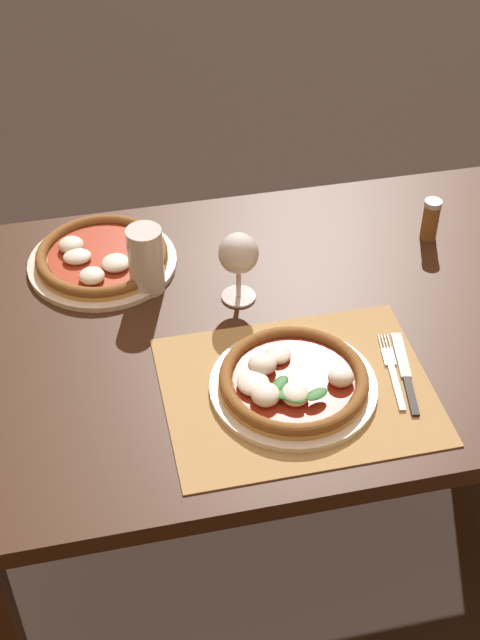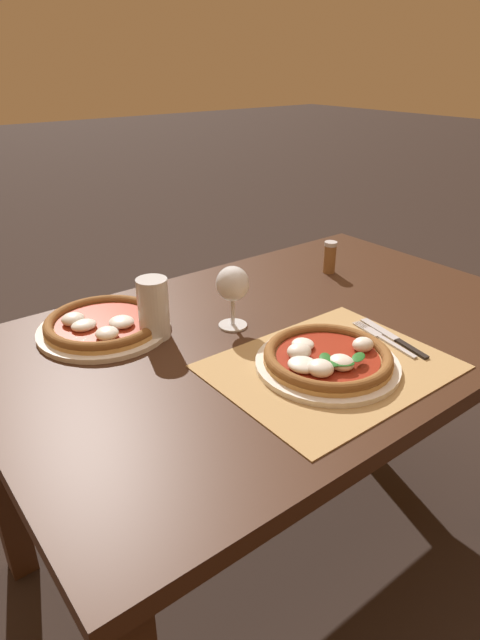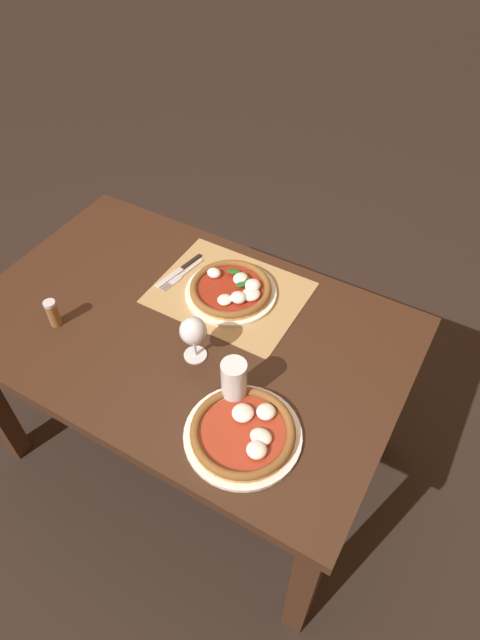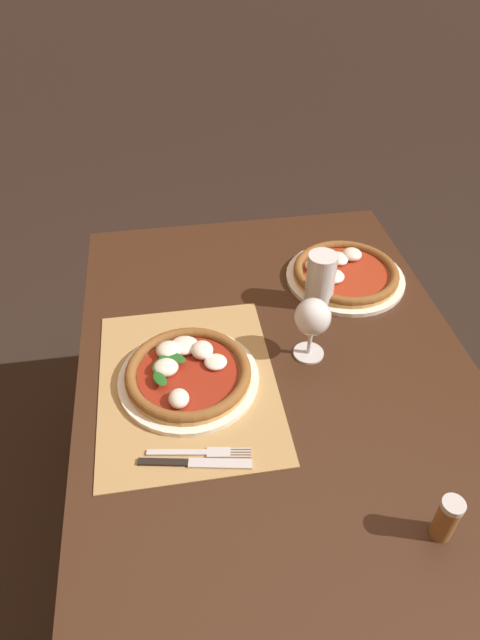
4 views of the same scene
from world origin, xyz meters
The scene contains 10 objects.
ground_plane centered at (0.00, 0.00, 0.00)m, with size 24.00×24.00×0.00m, color black.
dining_table centered at (0.00, 0.00, 0.64)m, with size 1.38×0.88×0.74m.
paper_placemat centered at (-0.04, -0.20, 0.74)m, with size 0.49×0.38×0.00m, color #A88451.
pizza_near centered at (-0.05, -0.20, 0.76)m, with size 0.31×0.31×0.05m.
pizza_far centered at (-0.35, 0.25, 0.76)m, with size 0.32×0.32×0.05m.
wine_glass centered at (-0.09, 0.08, 0.85)m, with size 0.08×0.08×0.16m.
pint_glass centered at (-0.27, 0.15, 0.81)m, with size 0.07×0.07×0.15m.
fork centered at (0.14, -0.19, 0.75)m, with size 0.05×0.20×0.00m.
knife centered at (0.16, -0.21, 0.75)m, with size 0.06×0.21×0.01m.
pepper_shaker centered at (0.36, 0.19, 0.79)m, with size 0.04×0.04×0.10m.
Camera 1 is at (-0.39, -1.28, 1.91)m, focal length 50.00 mm.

